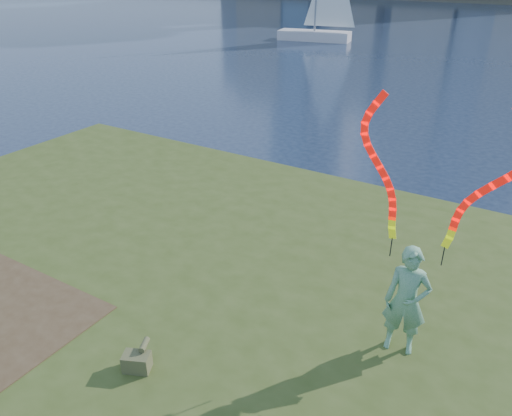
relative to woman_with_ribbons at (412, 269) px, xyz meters
The scene contains 5 objects.
ground 4.32m from the woman_with_ribbons, behind, with size 320.00×320.00×0.00m, color #18253E.
grassy_knoll 4.68m from the woman_with_ribbons, 149.81° to the right, with size 20.00×18.00×0.80m.
woman_with_ribbons is the anchor object (origin of this frame).
canvas_bag 4.07m from the woman_with_ribbons, 141.68° to the right, with size 0.45×0.50×0.36m.
sailboat 35.90m from the woman_with_ribbons, 117.08° to the left, with size 6.07×2.83×9.11m.
Camera 1 is at (4.88, -6.18, 6.06)m, focal length 35.00 mm.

